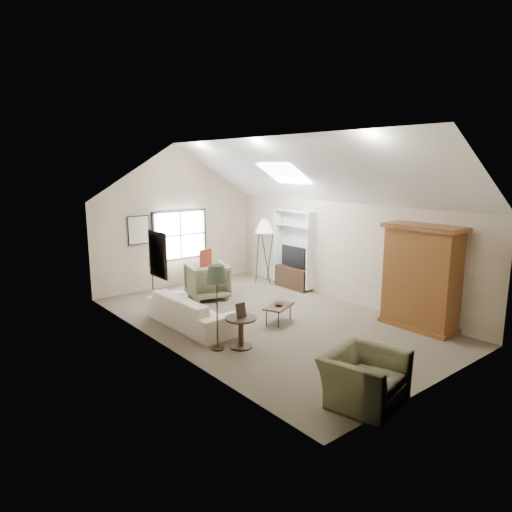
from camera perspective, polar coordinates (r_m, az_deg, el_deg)
room_shell at (r=9.75m, az=1.51°, el=10.12°), size 5.01×8.01×4.00m
window at (r=13.20m, az=-9.47°, el=2.60°), size 1.72×0.08×1.42m
skylight at (r=11.29m, az=3.58°, el=10.31°), size 0.80×1.20×0.52m
wall_art at (r=10.49m, az=-13.41°, el=1.76°), size 1.97×3.71×0.88m
armoire at (r=10.15m, az=19.94°, el=-2.54°), size 0.60×1.50×2.20m
tv_alcove at (r=12.71m, az=4.77°, el=1.01°), size 0.32×1.30×2.10m
media_console at (r=12.87m, az=4.65°, el=-2.73°), size 0.34×1.18×0.60m
tv_panel at (r=12.74m, az=4.69°, el=-0.02°), size 0.05×0.90×0.55m
sofa at (r=9.94m, az=-8.00°, el=-6.76°), size 0.98×2.39×0.69m
armchair_near at (r=7.01m, az=13.41°, el=-14.63°), size 1.34×1.23×0.75m
armchair_far at (r=11.90m, az=-6.13°, el=-3.13°), size 1.22×1.24×0.92m
coffee_table at (r=10.10m, az=2.83°, el=-7.25°), size 0.87×0.69×0.39m
bowl at (r=10.04m, az=2.84°, el=-6.07°), size 0.24×0.24×0.05m
side_table at (r=8.75m, az=-1.89°, el=-9.52°), size 0.61×0.61×0.59m
side_chair at (r=12.66m, az=-5.63°, el=-1.76°), size 0.52×0.52×1.12m
tripod_lamp at (r=13.29m, az=1.06°, el=0.65°), size 0.71×0.71×1.91m
dark_lamp at (r=8.51m, az=-4.89°, el=-6.38°), size 0.40×0.40×1.65m
tan_lamp at (r=10.71m, az=-12.78°, el=-3.41°), size 0.30×0.30×1.49m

